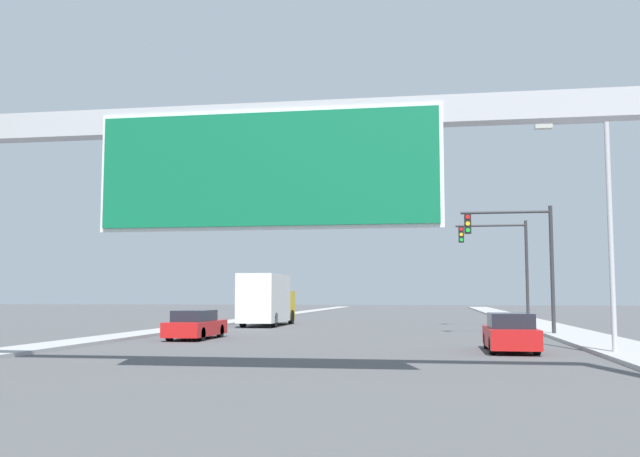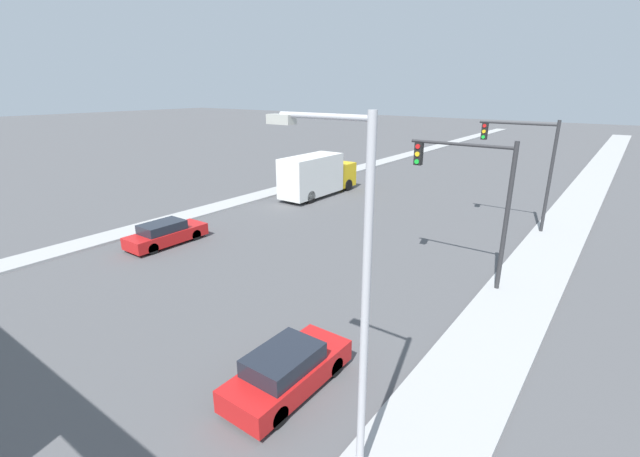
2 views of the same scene
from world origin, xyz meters
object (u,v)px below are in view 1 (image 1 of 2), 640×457
(street_lamp_right, at_px, (600,213))
(sign_gantry, at_px, (268,162))
(traffic_light_mid_block, at_px, (505,256))
(truck_box_primary, at_px, (267,300))
(traffic_light_near_intersection, at_px, (523,248))
(car_near_right, at_px, (510,333))
(car_near_center, at_px, (196,325))

(street_lamp_right, bearing_deg, sign_gantry, -141.02)
(traffic_light_mid_block, bearing_deg, truck_box_primary, -178.05)
(traffic_light_near_intersection, bearing_deg, car_near_right, -99.73)
(truck_box_primary, distance_m, traffic_light_mid_block, 16.15)
(sign_gantry, distance_m, car_near_right, 12.72)
(sign_gantry, xyz_separation_m, traffic_light_mid_block, (8.87, 30.11, -0.88))
(car_near_right, bearing_deg, sign_gantry, -126.55)
(car_near_right, relative_size, truck_box_primary, 0.53)
(car_near_center, distance_m, truck_box_primary, 14.74)
(truck_box_primary, height_order, street_lamp_right, street_lamp_right)
(truck_box_primary, relative_size, traffic_light_near_intersection, 1.23)
(sign_gantry, height_order, truck_box_primary, sign_gantry)
(sign_gantry, bearing_deg, street_lamp_right, 38.98)
(sign_gantry, bearing_deg, traffic_light_near_intersection, 66.30)
(car_near_center, bearing_deg, car_near_right, -21.18)
(car_near_center, distance_m, traffic_light_mid_block, 22.37)
(car_near_center, bearing_deg, street_lamp_right, -21.61)
(traffic_light_mid_block, height_order, street_lamp_right, street_lamp_right)
(car_near_right, height_order, traffic_light_near_intersection, traffic_light_near_intersection)
(sign_gantry, xyz_separation_m, car_near_center, (-7.00, 14.87, -4.89))
(car_near_center, distance_m, traffic_light_near_intersection, 17.11)
(sign_gantry, height_order, car_near_right, sign_gantry)
(traffic_light_mid_block, relative_size, street_lamp_right, 0.83)
(car_near_right, xyz_separation_m, truck_box_primary, (-14.00, 20.13, 1.08))
(truck_box_primary, height_order, traffic_light_mid_block, traffic_light_mid_block)
(traffic_light_near_intersection, relative_size, street_lamp_right, 0.80)
(sign_gantry, relative_size, traffic_light_near_intersection, 3.05)
(street_lamp_right, bearing_deg, truck_box_primary, 128.46)
(traffic_light_mid_block, bearing_deg, street_lamp_right, -86.98)
(car_near_right, distance_m, truck_box_primary, 24.54)
(car_near_right, relative_size, street_lamp_right, 0.52)
(truck_box_primary, xyz_separation_m, street_lamp_right, (17.04, -21.45, 3.20))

